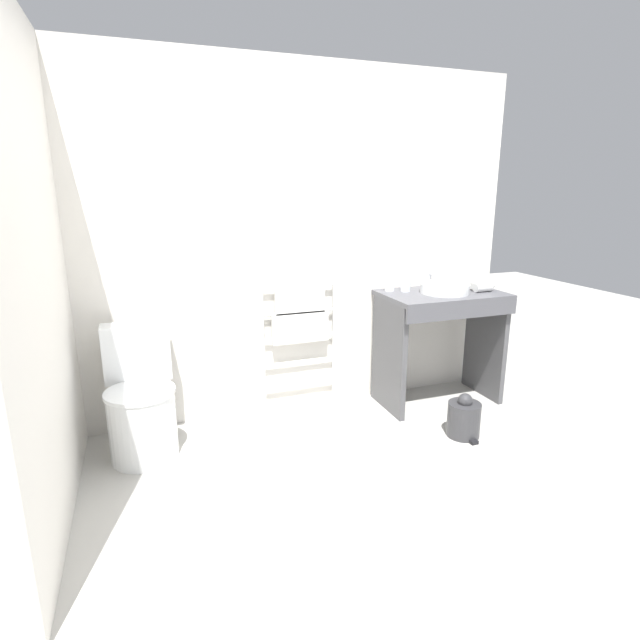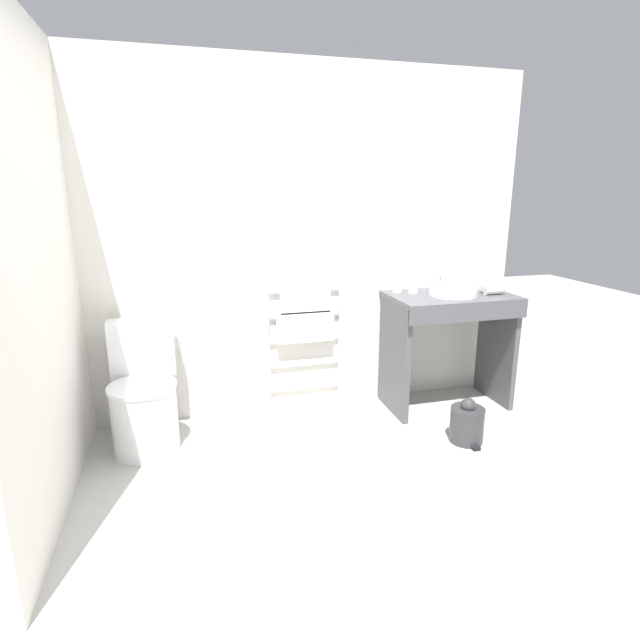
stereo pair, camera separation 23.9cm
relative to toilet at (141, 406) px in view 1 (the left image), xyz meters
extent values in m
plane|color=#B2AFA8|center=(1.16, -1.03, -0.32)|extent=(12.00, 12.00, 0.00)
cube|color=silver|center=(1.16, 0.41, 0.91)|extent=(3.29, 0.12, 2.46)
cube|color=silver|center=(-0.42, -0.34, 0.91)|extent=(0.12, 2.05, 2.46)
cylinder|color=white|center=(0.00, -0.06, -0.11)|extent=(0.40, 0.40, 0.42)
cylinder|color=white|center=(0.00, -0.06, 0.12)|extent=(0.42, 0.42, 0.02)
cube|color=white|center=(0.00, 0.19, 0.29)|extent=(0.41, 0.15, 0.37)
cylinder|color=silver|center=(0.00, 0.19, 0.48)|extent=(0.05, 0.05, 0.01)
cylinder|color=silver|center=(0.85, 0.32, 0.17)|extent=(0.02, 0.02, 0.97)
cylinder|color=silver|center=(1.40, 0.32, 0.17)|extent=(0.02, 0.02, 0.97)
cylinder|color=silver|center=(1.13, 0.32, -0.14)|extent=(0.55, 0.02, 0.02)
cylinder|color=silver|center=(1.13, 0.32, 0.05)|extent=(0.55, 0.02, 0.02)
cylinder|color=silver|center=(1.13, 0.32, 0.24)|extent=(0.55, 0.02, 0.02)
cylinder|color=silver|center=(1.13, 0.32, 0.43)|extent=(0.55, 0.02, 0.02)
cylinder|color=silver|center=(1.13, 0.32, 0.62)|extent=(0.55, 0.02, 0.02)
cube|color=silver|center=(1.13, 0.29, 0.53)|extent=(0.37, 0.04, 0.20)
cube|color=silver|center=(1.13, 0.29, 0.32)|extent=(0.42, 0.04, 0.23)
cube|color=#4C4C51|center=(2.17, 0.07, 0.53)|extent=(0.90, 0.56, 0.03)
cube|color=#4C4C51|center=(2.17, -0.20, 0.46)|extent=(0.90, 0.02, 0.10)
cube|color=#4C4C4F|center=(1.74, 0.07, 0.10)|extent=(0.04, 0.47, 0.83)
cube|color=#4C4C4F|center=(2.60, 0.07, 0.10)|extent=(0.04, 0.47, 0.83)
cylinder|color=white|center=(2.17, 0.04, 0.59)|extent=(0.36, 0.36, 0.07)
cylinder|color=silver|center=(2.17, 0.04, 0.62)|extent=(0.29, 0.29, 0.01)
cylinder|color=silver|center=(2.17, 0.25, 0.61)|extent=(0.02, 0.02, 0.13)
cylinder|color=silver|center=(2.17, 0.21, 0.67)|extent=(0.02, 0.09, 0.02)
cylinder|color=white|center=(1.82, 0.25, 0.60)|extent=(0.07, 0.07, 0.09)
cylinder|color=white|center=(1.93, 0.19, 0.60)|extent=(0.07, 0.07, 0.09)
cylinder|color=white|center=(2.46, -0.01, 0.59)|extent=(0.13, 0.07, 0.07)
cone|color=silver|center=(2.55, -0.01, 0.59)|extent=(0.05, 0.06, 0.06)
cube|color=white|center=(2.43, 0.06, 0.59)|extent=(0.04, 0.09, 0.05)
cylinder|color=#333335|center=(2.02, -0.50, -0.20)|extent=(0.22, 0.22, 0.23)
sphere|color=#333335|center=(2.02, -0.50, -0.06)|extent=(0.10, 0.10, 0.10)
cube|color=black|center=(2.02, -0.62, -0.31)|extent=(0.05, 0.04, 0.02)
camera|label=1|loc=(0.07, -3.05, 1.30)|focal=28.00mm
camera|label=2|loc=(0.30, -3.12, 1.30)|focal=28.00mm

